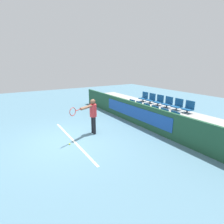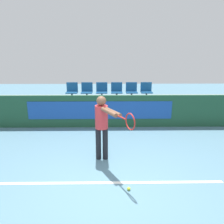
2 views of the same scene
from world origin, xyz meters
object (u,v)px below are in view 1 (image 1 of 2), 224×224
Objects in this scene: stadium_chair_2 at (145,110)px; stadium_chair_11 at (189,107)px; stadium_chair_0 at (131,105)px; tennis_ball at (70,144)px; stadium_chair_3 at (154,112)px; stadium_chair_9 at (168,103)px; stadium_chair_10 at (178,105)px; stadium_chair_8 at (159,101)px; stadium_chair_7 at (151,99)px; stadium_chair_1 at (138,107)px; tennis_player at (92,113)px; stadium_chair_6 at (144,97)px; stadium_chair_5 at (174,118)px; stadium_chair_4 at (163,115)px.

stadium_chair_2 is 2.15m from stadium_chair_11.
stadium_chair_11 is (3.11, 1.01, 0.38)m from stadium_chair_0.
stadium_chair_0 is 4.87m from tennis_ball.
stadium_chair_2 and stadium_chair_3 have the same top height.
stadium_chair_10 is at bearing 0.00° from stadium_chair_9.
tennis_ball is (0.66, -4.43, -0.61)m from stadium_chair_2.
stadium_chair_8 is 1.00× the size of stadium_chair_11.
stadium_chair_7 is 8.79× the size of tennis_ball.
stadium_chair_1 is 0.37× the size of tennis_player.
stadium_chair_0 is 1.00× the size of stadium_chair_1.
stadium_chair_10 is at bearing 0.00° from stadium_chair_6.
stadium_chair_5 is 1.08m from stadium_chair_11.
stadium_chair_9 is (0.00, 1.01, 0.38)m from stadium_chair_3.
stadium_chair_6 is at bearing 180.00° from stadium_chair_9.
stadium_chair_6 is (-1.24, 1.01, 0.38)m from stadium_chair_2.
tennis_player is at bearing -76.38° from stadium_chair_1.
stadium_chair_1 is 1.87m from stadium_chair_4.
stadium_chair_4 is at bearing -90.00° from stadium_chair_10.
stadium_chair_4 is 1.00× the size of stadium_chair_6.
stadium_chair_4 is 1.00× the size of stadium_chair_11.
stadium_chair_11 is (2.49, 1.01, 0.38)m from stadium_chair_1.
stadium_chair_11 is (2.49, 0.00, 0.00)m from stadium_chair_7.
tennis_ball is (0.04, -4.43, -0.61)m from stadium_chair_3.
stadium_chair_1 and stadium_chair_5 have the same top height.
stadium_chair_4 is 1.08m from stadium_chair_10.
stadium_chair_6 is at bearing 141.04° from stadium_chair_2.
stadium_chair_6 reaches higher than stadium_chair_2.
stadium_chair_9 is at bearing 121.73° from stadium_chair_4.
stadium_chair_4 is 3.40m from tennis_player.
stadium_chair_4 is 2.71m from stadium_chair_6.
stadium_chair_6 is (-2.49, 1.01, 0.38)m from stadium_chair_4.
stadium_chair_6 reaches higher than stadium_chair_3.
stadium_chair_11 reaches higher than stadium_chair_5.
stadium_chair_9 is (0.62, 0.00, 0.00)m from stadium_chair_8.
stadium_chair_5 is 4.64m from tennis_ball.
stadium_chair_3 is 1.00× the size of stadium_chair_7.
stadium_chair_1 is 2.49m from stadium_chair_5.
stadium_chair_5 is 1.00× the size of stadium_chair_7.
stadium_chair_11 is (1.87, 1.01, 0.38)m from stadium_chair_2.
stadium_chair_0 is 1.65m from stadium_chair_8.
stadium_chair_2 is 4.53m from tennis_ball.
stadium_chair_1 is 8.79× the size of tennis_ball.
stadium_chair_10 is (1.24, 1.01, 0.38)m from stadium_chair_2.
stadium_chair_6 is at bearing 180.00° from stadium_chair_10.
stadium_chair_1 is 1.00× the size of stadium_chair_11.
tennis_ball is at bearing -97.47° from stadium_chair_4.
stadium_chair_10 is at bearing 58.27° from stadium_chair_3.
tennis_player is at bearing -96.33° from stadium_chair_9.
stadium_chair_0 is 1.00× the size of stadium_chair_6.
stadium_chair_6 is (0.00, 1.01, 0.38)m from stadium_chair_0.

